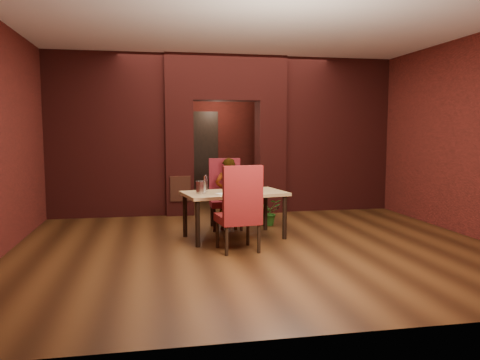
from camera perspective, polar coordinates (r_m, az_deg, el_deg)
The scene contains 25 objects.
floor at distance 7.86m, azimuth 0.50°, elevation -6.41°, with size 8.00×8.00×0.00m, color #422510.
ceiling at distance 7.82m, azimuth 0.52°, elevation 17.14°, with size 7.00×8.00×0.04m, color silver.
wall_back at distance 11.62m, azimuth -3.32°, elevation 5.55°, with size 7.00×0.04×3.20m, color maroon.
wall_front at distance 3.83m, azimuth 12.18°, elevation 4.54°, with size 7.00×0.04×3.20m, color maroon.
wall_left at distance 7.80m, azimuth -25.73°, elevation 4.76°, with size 0.04×8.00×3.20m, color maroon.
wall_right at distance 9.03m, azimuth 22.95°, elevation 4.97°, with size 0.04×8.00×3.20m, color maroon.
pillar_left at distance 9.56m, azimuth -7.43°, elevation 2.72°, with size 0.55×0.55×2.30m, color maroon.
pillar_right at distance 9.85m, azimuth 3.69°, elevation 2.85°, with size 0.55×0.55×2.30m, color maroon.
lintel at distance 9.70m, azimuth -1.82°, elevation 12.28°, with size 2.45×0.55×0.90m, color maroon.
wing_wall_left at distance 9.57m, azimuth -15.98°, elevation 5.24°, with size 2.27×0.35×3.20m, color maroon.
wing_wall_right at distance 10.28m, azimuth 11.39°, elevation 5.39°, with size 2.27×0.35×3.20m, color maroon.
vent_panel at distance 9.32m, azimuth -7.28°, elevation -1.07°, with size 0.40×0.03×0.50m, color #9E492D.
rear_door at distance 11.54m, azimuth -5.24°, elevation 2.80°, with size 0.90×0.08×2.10m, color black.
rear_door_frame at distance 11.50m, azimuth -5.22°, elevation 2.79°, with size 1.02×0.04×2.22m, color black.
dining_table at distance 7.40m, azimuth -0.71°, elevation -4.28°, with size 1.57×0.88×0.73m, color tan.
chair_far at distance 8.07m, azimuth -1.70°, elevation -1.72°, with size 0.55×0.55×1.21m, color maroon.
chair_near at distance 6.59m, azimuth -0.29°, elevation -3.41°, with size 0.56×0.56×1.22m, color maroon.
person_seated at distance 8.00m, azimuth -1.43°, elevation -1.69°, with size 0.45×0.30×1.24m, color silver.
wine_glass_a at distance 7.39m, azimuth -1.16°, elevation -0.69°, with size 0.07×0.07×0.18m, color white, non-canonical shape.
wine_glass_b at distance 7.39m, azimuth 0.46°, elevation -0.57°, with size 0.09×0.09×0.22m, color white, non-canonical shape.
wine_glass_c at distance 7.30m, azimuth 1.77°, elevation -0.68°, with size 0.09×0.09×0.21m, color silver, non-canonical shape.
tasting_sheet at distance 7.15m, azimuth -1.59°, elevation -1.65°, with size 0.29×0.21×0.00m, color white.
wine_bucket at distance 7.15m, azimuth -4.79°, elevation -0.90°, with size 0.16×0.16×0.19m, color silver.
water_bottle at distance 7.30m, azimuth -4.21°, elevation -0.44°, with size 0.06×0.06×0.27m, color white.
potted_plant at distance 8.43m, azimuth 3.50°, elevation -3.94°, with size 0.42×0.37×0.47m, color #23601B.
Camera 1 is at (-1.48, -7.53, 1.69)m, focal length 35.00 mm.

